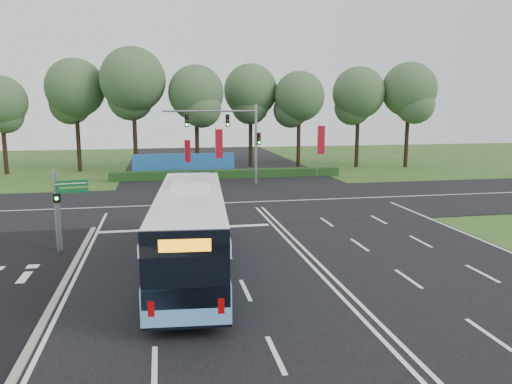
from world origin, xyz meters
TOP-DOWN VIEW (x-y plane):
  - ground at (0.00, 0.00)m, footprint 120.00×120.00m
  - road_main at (0.00, 0.00)m, footprint 20.00×120.00m
  - road_cross at (0.00, 12.00)m, footprint 120.00×14.00m
  - kerb_strip at (-10.10, -3.00)m, footprint 0.25×18.00m
  - city_bus at (-5.15, -2.52)m, footprint 3.68×12.85m
  - pedestrian_signal at (-11.04, 1.61)m, footprint 0.31×0.43m
  - street_sign at (-10.80, 1.51)m, footprint 1.53×0.39m
  - banner_flag_left at (-3.87, 23.45)m, footprint 0.55×0.23m
  - banner_flag_mid at (-1.12, 22.41)m, footprint 0.72×0.16m
  - banner_flag_right at (8.79, 23.26)m, footprint 0.75×0.11m
  - traffic_light_gantry at (0.21, 20.50)m, footprint 8.41×0.28m
  - hedge at (0.00, 24.50)m, footprint 22.00×1.20m
  - blue_hoarding at (-4.00, 27.00)m, footprint 10.00×0.30m
  - eucalyptus_row at (0.41, 30.93)m, footprint 48.15×9.47m

SIDE VIEW (x-z plane):
  - ground at x=0.00m, z-range 0.00..0.00m
  - road_main at x=0.00m, z-range 0.00..0.04m
  - road_cross at x=0.00m, z-range 0.00..0.05m
  - kerb_strip at x=-10.10m, z-range 0.00..0.12m
  - hedge at x=0.00m, z-range 0.00..0.80m
  - blue_hoarding at x=-4.00m, z-range 0.00..2.20m
  - city_bus at x=-5.15m, z-range 0.01..3.65m
  - pedestrian_signal at x=-11.04m, z-range 0.18..4.03m
  - street_sign at x=-10.80m, z-range 0.52..4.51m
  - banner_flag_left at x=-3.87m, z-range 0.61..4.47m
  - banner_flag_mid at x=-1.12m, z-range 0.73..5.61m
  - banner_flag_right at x=8.79m, z-range 0.75..5.83m
  - traffic_light_gantry at x=0.21m, z-range 1.16..8.16m
  - eucalyptus_row at x=0.41m, z-range 2.06..14.80m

